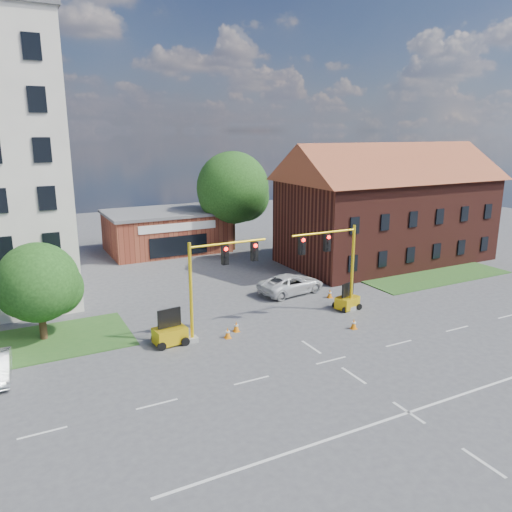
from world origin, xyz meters
The scene contains 16 objects.
ground centered at (0.00, 0.00, 0.00)m, with size 120.00×120.00×0.00m, color #454547.
grass_verge_ne centered at (18.00, 9.00, 0.04)m, with size 14.00×4.00×0.08m, color #27541F.
lane_markings centered at (0.00, -3.00, 0.01)m, with size 60.00×36.00×0.01m, color silver, non-canonical shape.
brick_shop centered at (0.00, 29.98, 2.16)m, with size 12.40×8.40×4.30m.
townhouse_row centered at (18.00, 16.00, 5.93)m, with size 21.00×11.00×11.50m.
tree_large centered at (6.89, 27.08, 6.39)m, with size 7.99×7.61×10.47m.
tree_nw_front centered at (-13.75, 10.58, 3.53)m, with size 5.06×4.82×6.10m.
signal_mast_west centered at (-4.36, 6.00, 3.92)m, with size 5.30×0.60×6.20m.
signal_mast_east centered at (4.36, 6.00, 3.92)m, with size 5.30×0.60×6.20m.
trailer_west centered at (-7.30, 6.30, 0.67)m, with size 2.00×1.44×2.14m.
trailer_east centered at (5.94, 6.32, 0.58)m, with size 1.89×1.53×1.87m.
cone_a centered at (-3.86, 5.51, 0.34)m, with size 0.40×0.40×0.70m.
cone_b centered at (-2.94, 6.21, 0.34)m, with size 0.40×0.40×0.70m.
cone_c centered at (4.01, 3.10, 0.34)m, with size 0.40×0.40×0.70m.
cone_d centered at (6.29, 8.93, 0.34)m, with size 0.40×0.40×0.70m.
pickup_white centered at (4.26, 11.30, 0.76)m, with size 2.52×5.47×1.52m, color silver.
Camera 1 is at (-15.56, -20.83, 12.49)m, focal length 35.00 mm.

